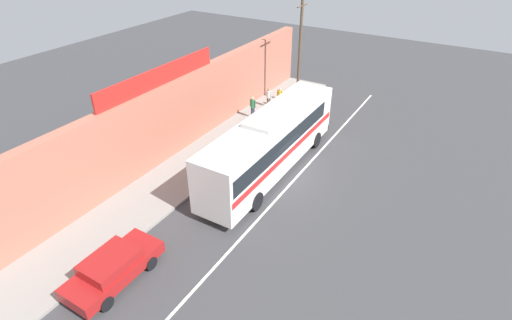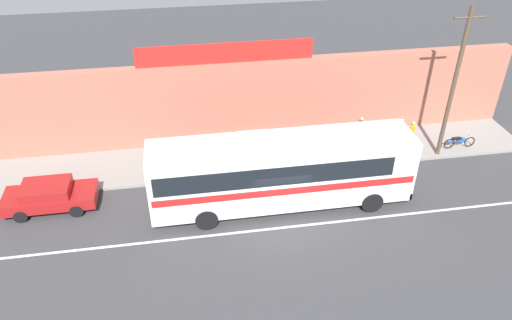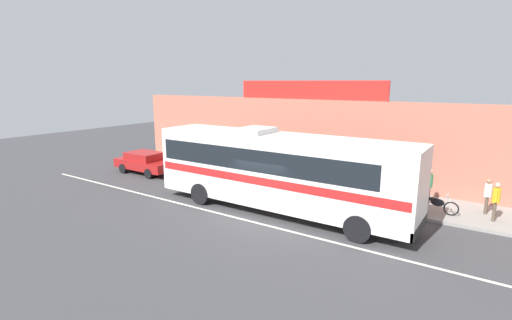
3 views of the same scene
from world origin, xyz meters
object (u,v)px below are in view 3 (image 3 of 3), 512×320
(pedestrian_by_curb, at_px, (496,199))
(parked_car, at_px, (146,162))
(intercity_bus, at_px, (276,168))
(pedestrian_near_shop, at_px, (488,194))
(pedestrian_far_right, at_px, (429,184))
(motorcycle_green, at_px, (435,203))

(pedestrian_by_curb, bearing_deg, parked_car, -173.20)
(intercity_bus, xyz_separation_m, pedestrian_by_curb, (8.33, 3.80, -0.97))
(pedestrian_near_shop, bearing_deg, parked_car, -170.66)
(intercity_bus, bearing_deg, parked_car, 171.98)
(intercity_bus, xyz_separation_m, pedestrian_near_shop, (8.01, 4.61, -1.01))
(pedestrian_far_right, bearing_deg, pedestrian_by_curb, -17.43)
(pedestrian_by_curb, relative_size, pedestrian_near_shop, 1.04)
(intercity_bus, bearing_deg, pedestrian_near_shop, 29.92)
(pedestrian_by_curb, height_order, pedestrian_near_shop, pedestrian_by_curb)
(parked_car, bearing_deg, pedestrian_near_shop, 9.34)
(intercity_bus, bearing_deg, motorcycle_green, 29.51)
(pedestrian_by_curb, distance_m, pedestrian_far_right, 2.83)
(parked_car, relative_size, motorcycle_green, 2.30)
(intercity_bus, xyz_separation_m, pedestrian_far_right, (5.63, 4.64, -0.94))
(motorcycle_green, bearing_deg, pedestrian_far_right, 112.57)
(motorcycle_green, height_order, pedestrian_far_right, pedestrian_far_right)
(pedestrian_near_shop, xyz_separation_m, pedestrian_far_right, (-2.37, 0.04, 0.07))
(parked_car, xyz_separation_m, motorcycle_green, (16.90, 1.95, -0.17))
(parked_car, xyz_separation_m, pedestrian_by_curb, (19.10, 2.28, 0.35))
(intercity_bus, relative_size, pedestrian_near_shop, 7.71)
(parked_car, bearing_deg, motorcycle_green, 6.57)
(intercity_bus, xyz_separation_m, parked_car, (-10.77, 1.52, -1.33))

